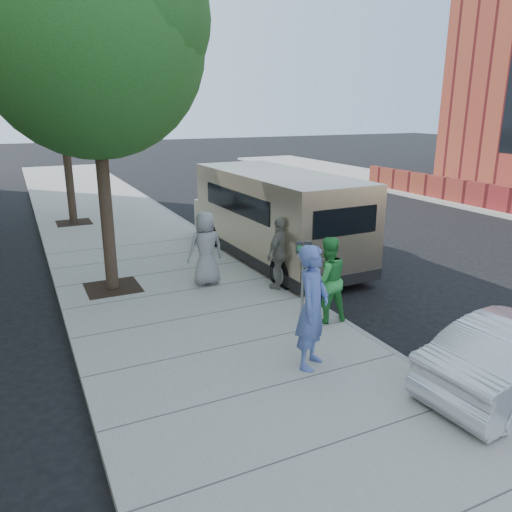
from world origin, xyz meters
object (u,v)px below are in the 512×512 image
Objects in this scene: van at (274,215)px; tree_far at (61,85)px; tree_near at (93,35)px; person_gray_shirt at (206,248)px; person_green_shirt at (327,280)px; person_striped_polo at (281,253)px; parking_meter at (303,262)px; person_officer at (313,307)px.

tree_far is at bearing 121.98° from van.
tree_near is at bearing -90.00° from tree_far.
person_gray_shirt is (-2.54, -1.42, -0.30)m from van.
person_gray_shirt reaches higher than person_green_shirt.
person_gray_shirt is 1.75m from person_striped_polo.
person_gray_shirt is at bearing 134.87° from parking_meter.
person_officer is (2.17, -12.69, -3.73)m from tree_far.
tree_far reaches higher than van.
person_officer reaches higher than person_striped_polo.
tree_near reaches higher than parking_meter.
person_green_shirt is (0.22, -0.52, -0.24)m from parking_meter.
person_gray_shirt is (-0.16, 4.40, -0.14)m from person_officer.
parking_meter is 2.74m from person_gray_shirt.
van reaches higher than person_gray_shirt.
person_officer is at bearing -66.96° from tree_near.
tree_far is 3.90× the size of person_striped_polo.
tree_far is at bearing -97.22° from person_striped_polo.
van is 3.37× the size of person_officer.
parking_meter is (3.15, -10.77, -3.65)m from tree_far.
tree_far is at bearing -67.02° from person_green_shirt.
van is 3.90× the size of person_gray_shirt.
parking_meter is (3.15, -3.17, -4.31)m from tree_near.
person_striped_polo is at bearing -86.04° from person_green_shirt.
van is at bearing -56.50° from tree_far.
tree_near is 5.00m from person_gray_shirt.
tree_far is at bearing 61.08° from person_officer.
parking_meter is 0.62m from person_green_shirt.
person_officer is 1.19× the size of person_green_shirt.
person_officer is 4.41m from person_gray_shirt.
tree_near is 4.33× the size of person_gray_shirt.
person_officer is (-0.98, -1.92, -0.08)m from parking_meter.
tree_near is 1.11× the size of van.
person_officer is (2.17, -5.09, -4.39)m from tree_near.
person_striped_polo is (3.45, -1.67, -4.56)m from tree_near.
person_gray_shirt is (-1.14, 2.48, -0.21)m from parking_meter.
person_officer is 1.85m from person_green_shirt.
person_green_shirt is (3.37, -11.29, -3.89)m from tree_far.
person_green_shirt is at bearing 111.87° from person_gray_shirt.
tree_far reaches higher than person_gray_shirt.
tree_near reaches higher than van.
person_gray_shirt is at bearing -76.38° from tree_far.
van is at bearing -142.22° from person_striped_polo.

